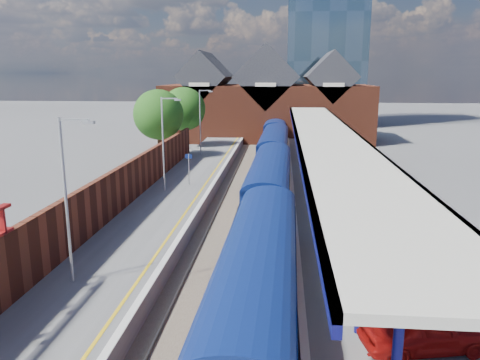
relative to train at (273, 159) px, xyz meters
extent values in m
plane|color=#5B5B5E|center=(-1.49, 0.00, -2.12)|extent=(240.00, 240.00, 0.00)
cube|color=#473D33|center=(-1.49, -10.00, -2.09)|extent=(6.00, 76.00, 0.06)
cube|color=slate|center=(-3.71, -10.00, -2.00)|extent=(0.07, 76.00, 0.14)
cube|color=slate|center=(-2.27, -10.00, -2.00)|extent=(0.07, 76.00, 0.14)
cube|color=slate|center=(-0.71, -10.00, -2.00)|extent=(0.07, 76.00, 0.14)
cube|color=slate|center=(0.73, -10.00, -2.00)|extent=(0.07, 76.00, 0.14)
cube|color=#565659|center=(-6.99, -10.00, -1.62)|extent=(5.00, 76.00, 1.00)
cube|color=#565659|center=(4.51, -10.00, -1.62)|extent=(6.00, 76.00, 1.00)
cube|color=silver|center=(-4.64, -10.00, -1.10)|extent=(0.30, 76.00, 0.05)
cube|color=silver|center=(1.66, -10.00, -1.10)|extent=(0.30, 76.00, 0.05)
cube|color=yellow|center=(-5.24, -10.00, -1.12)|extent=(0.14, 76.00, 0.01)
cube|color=navy|center=(0.01, -24.78, -0.22)|extent=(3.13, 16.05, 2.50)
cube|color=navy|center=(0.01, -24.78, 1.03)|extent=(3.13, 16.05, 0.60)
cube|color=navy|center=(0.01, -8.18, -0.22)|extent=(3.13, 16.05, 2.50)
cube|color=navy|center=(0.01, -8.18, 1.03)|extent=(3.13, 16.05, 0.60)
cube|color=navy|center=(0.01, 8.42, -0.22)|extent=(3.13, 16.05, 2.50)
cube|color=navy|center=(0.01, 8.42, 1.03)|extent=(3.13, 16.05, 0.60)
cube|color=navy|center=(0.01, 25.02, -0.22)|extent=(3.13, 16.05, 2.50)
cube|color=navy|center=(0.01, 25.02, 1.03)|extent=(3.13, 16.05, 0.60)
cube|color=black|center=(-1.41, 0.12, 0.23)|extent=(0.04, 60.54, 0.70)
cube|color=orange|center=(-1.42, 0.12, -0.57)|extent=(0.03, 55.27, 0.30)
cube|color=red|center=(-1.43, 0.12, -0.82)|extent=(0.03, 55.27, 0.30)
cube|color=black|center=(0.01, 30.62, -1.82)|extent=(2.00, 2.40, 0.60)
cylinder|color=#0F0F5A|center=(3.51, -27.00, 0.98)|extent=(0.24, 0.24, 4.20)
cylinder|color=#0F0F5A|center=(3.51, -22.00, 0.98)|extent=(0.24, 0.24, 4.20)
cylinder|color=#0F0F5A|center=(3.51, -17.00, 0.98)|extent=(0.24, 0.24, 4.20)
cylinder|color=#0F0F5A|center=(3.51, -12.00, 0.98)|extent=(0.24, 0.24, 4.20)
cylinder|color=#0F0F5A|center=(3.51, -7.00, 0.98)|extent=(0.24, 0.24, 4.20)
cylinder|color=#0F0F5A|center=(3.51, -2.00, 0.98)|extent=(0.24, 0.24, 4.20)
cylinder|color=#0F0F5A|center=(3.51, 3.00, 0.98)|extent=(0.24, 0.24, 4.20)
cylinder|color=#0F0F5A|center=(3.51, 8.00, 0.98)|extent=(0.24, 0.24, 4.20)
cylinder|color=#0F0F5A|center=(3.51, 13.00, 0.98)|extent=(0.24, 0.24, 4.20)
cube|color=beige|center=(4.01, -8.00, 3.23)|extent=(4.50, 52.00, 0.25)
cube|color=#0F0F5A|center=(1.86, -8.00, 3.08)|extent=(0.20, 52.00, 0.55)
cube|color=#0F0F5A|center=(6.16, -8.00, 3.08)|extent=(0.20, 52.00, 0.55)
cylinder|color=#A5A8AA|center=(-7.99, -24.00, 2.38)|extent=(0.12, 0.12, 7.00)
cube|color=#A5A8AA|center=(-7.39, -24.00, 5.78)|extent=(1.20, 0.08, 0.08)
cube|color=#A5A8AA|center=(-6.79, -24.00, 5.68)|extent=(0.45, 0.18, 0.12)
cylinder|color=#A5A8AA|center=(-7.99, -8.00, 2.38)|extent=(0.12, 0.12, 7.00)
cube|color=#A5A8AA|center=(-7.39, -8.00, 5.78)|extent=(1.20, 0.08, 0.08)
cube|color=#A5A8AA|center=(-6.79, -8.00, 5.68)|extent=(0.45, 0.18, 0.12)
cylinder|color=#A5A8AA|center=(-7.99, 8.00, 2.38)|extent=(0.12, 0.12, 7.00)
cube|color=#A5A8AA|center=(-7.39, 8.00, 5.78)|extent=(1.20, 0.08, 0.08)
cube|color=#A5A8AA|center=(-6.79, 8.00, 5.68)|extent=(0.45, 0.18, 0.12)
cylinder|color=#A5A8AA|center=(-6.49, -6.00, 0.13)|extent=(0.08, 0.08, 2.50)
cube|color=#0C194C|center=(-6.49, -6.00, 1.18)|extent=(0.55, 0.06, 0.35)
cube|color=maroon|center=(-9.59, -16.00, 0.28)|extent=(0.35, 50.00, 2.80)
cube|color=maroon|center=(-9.59, -26.00, 2.18)|extent=(0.30, 0.12, 1.00)
cube|color=maroon|center=(-1.49, 28.00, 1.88)|extent=(30.00, 12.00, 8.00)
cube|color=#232328|center=(-10.49, 28.00, 7.08)|extent=(7.13, 12.00, 7.13)
cube|color=#232328|center=(-1.49, 28.00, 7.08)|extent=(9.16, 12.00, 9.16)
cube|color=#232328|center=(7.51, 28.00, 7.08)|extent=(7.13, 12.00, 7.13)
cube|color=beige|center=(-10.49, 21.95, 6.08)|extent=(2.80, 0.15, 0.50)
cube|color=beige|center=(-1.49, 21.95, 6.08)|extent=(2.80, 0.15, 0.50)
cube|color=beige|center=(7.51, 21.95, 6.08)|extent=(2.80, 0.15, 0.50)
cube|color=#446174|center=(8.51, 50.00, 17.88)|extent=(14.00, 14.00, 40.00)
cylinder|color=#382314|center=(-11.99, 6.00, -0.12)|extent=(0.44, 0.44, 4.00)
sphere|color=#164813|center=(-11.99, 6.00, 3.38)|extent=(5.20, 5.20, 5.20)
sphere|color=#164813|center=(-11.19, 5.50, 2.68)|extent=(3.20, 3.20, 3.20)
cylinder|color=#382314|center=(-10.99, 14.00, -0.12)|extent=(0.44, 0.44, 4.00)
sphere|color=#164813|center=(-10.99, 14.00, 3.38)|extent=(5.20, 5.20, 5.20)
sphere|color=#164813|center=(-10.19, 13.50, 2.68)|extent=(3.20, 3.20, 3.20)
imported|color=#9D0F0D|center=(5.43, -27.84, -0.44)|extent=(4.27, 2.43, 1.37)
imported|color=#9F9FA3|center=(5.53, -23.80, -0.46)|extent=(4.13, 1.69, 1.33)
imported|color=black|center=(7.01, -16.35, -0.48)|extent=(4.80, 3.41, 1.29)
imported|color=navy|center=(6.24, -17.18, -0.49)|extent=(4.88, 2.97, 1.27)
camera|label=1|loc=(0.78, -41.79, 7.57)|focal=35.00mm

